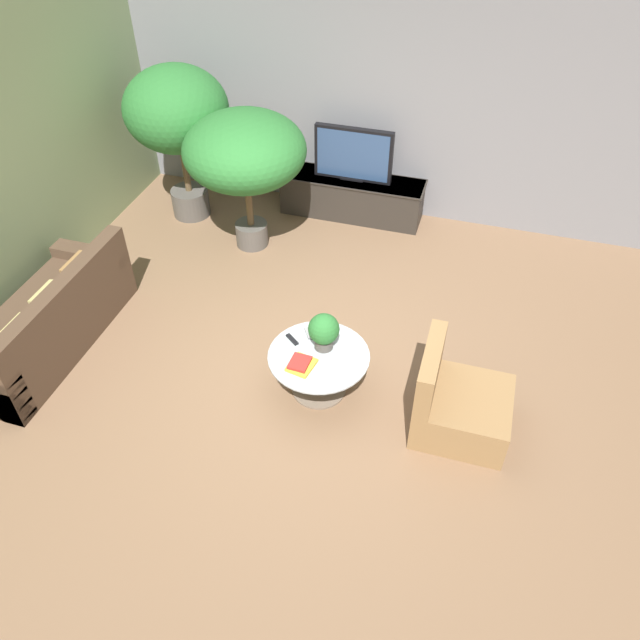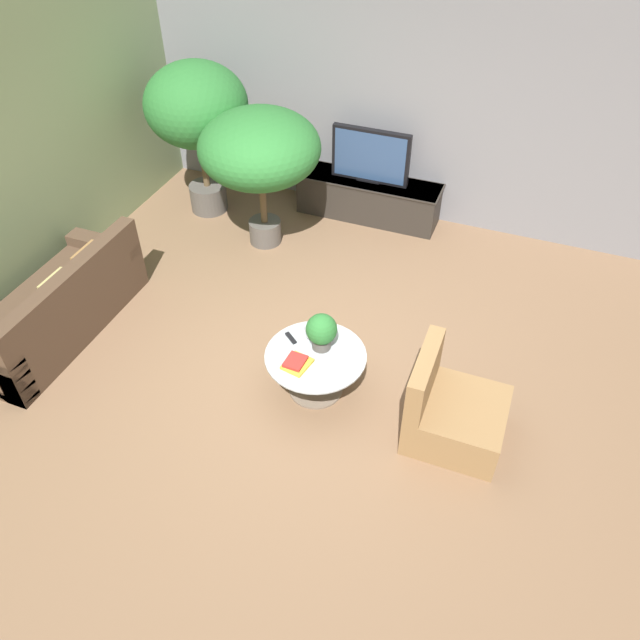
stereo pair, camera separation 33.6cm
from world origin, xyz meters
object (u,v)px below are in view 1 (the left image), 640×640
Objects in this scene: couch_by_wall at (48,323)px; potted_plant_tabletop at (324,331)px; potted_palm_corner at (245,153)px; media_console at (352,196)px; coffee_table at (319,366)px; armchair_wicker at (457,405)px; television at (353,155)px; potted_palm_tall at (177,114)px.

potted_plant_tabletop is at bearing 95.99° from couch_by_wall.
potted_palm_corner is at bearing 127.39° from potted_plant_tabletop.
media_console is 3.09m from coffee_table.
potted_plant_tabletop is (1.49, -1.95, -0.55)m from potted_palm_corner.
armchair_wicker is at bearing 91.74° from couch_by_wall.
couch_by_wall is 5.59× the size of potted_plant_tabletop.
media_console is 3.57m from armchair_wicker.
armchair_wicker is (1.75, -3.11, -0.58)m from television.
potted_palm_tall is at bearing 174.24° from couch_by_wall.
media_console is 2.35m from potted_palm_tall.
armchair_wicker is (4.02, 0.12, -0.01)m from couch_by_wall.
coffee_table is 0.36m from potted_plant_tabletop.
couch_by_wall is at bearing -176.28° from coffee_table.
potted_plant_tabletop is at bearing -80.47° from television.
potted_palm_corner reaches higher than television.
potted_palm_tall is (-3.76, 2.53, 1.08)m from armchair_wicker.
potted_palm_corner is (1.28, 2.24, 0.92)m from couch_by_wall.
coffee_table is 1.27m from armchair_wicker.
potted_palm_tall reaches higher than armchair_wicker.
television reaches higher than potted_plant_tabletop.
media_console is 3.95m from couch_by_wall.
media_console is at bearing 98.96° from coffee_table.
armchair_wicker is at bearing -60.63° from media_console.
potted_palm_tall is at bearing 136.59° from potted_plant_tabletop.
armchair_wicker is 3.59m from potted_palm_corner.
media_console is at bearing 144.90° from couch_by_wall.
coffee_table is 2.54× the size of potted_plant_tabletop.
armchair_wicker is 1.33m from potted_plant_tabletop.
armchair_wicker is (1.27, -0.06, -0.05)m from coffee_table.
coffee_table is 0.56× the size of potted_palm_corner.
coffee_table is 3.66m from potted_palm_tall.
armchair_wicker reaches higher than coffee_table.
couch_by_wall is 1.23× the size of potted_palm_corner.
couch_by_wall is at bearing -119.66° from potted_palm_corner.
television is 1.06× the size of coffee_table.
couch_by_wall is (-2.27, -3.23, 0.01)m from media_console.
television is 3.62m from armchair_wicker.
media_console is 0.90× the size of couch_by_wall.
couch_by_wall reaches higher than media_console.
television is 0.51× the size of potted_palm_tall.
couch_by_wall reaches higher than potted_plant_tabletop.
coffee_table is at bearing -54.35° from potted_palm_corner.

